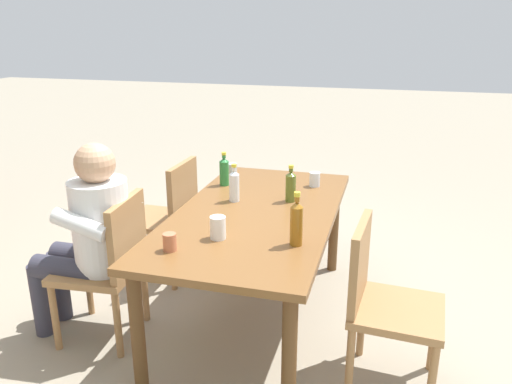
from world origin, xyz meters
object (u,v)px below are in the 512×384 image
(bottle_amber, at_px, (296,222))
(cup_steel, at_px, (232,170))
(cup_glass, at_px, (315,179))
(backpack_by_far_side, at_px, (289,217))
(bottle_green, at_px, (224,171))
(chair_far_left, at_px, (110,261))
(cup_terracotta, at_px, (170,242))
(chair_near_left, at_px, (382,298))
(bottle_olive, at_px, (291,186))
(cup_white, at_px, (218,228))
(bottle_clear, at_px, (234,185))
(chair_far_right, at_px, (169,213))
(dining_table, at_px, (256,224))
(person_in_white_shirt, at_px, (90,233))

(bottle_amber, xyz_separation_m, cup_steel, (1.02, 0.66, -0.07))
(cup_glass, relative_size, backpack_by_far_side, 0.23)
(bottle_green, distance_m, backpack_by_far_side, 1.08)
(chair_far_left, height_order, cup_terracotta, chair_far_left)
(chair_near_left, xyz_separation_m, bottle_olive, (0.62, 0.60, 0.34))
(bottle_green, relative_size, cup_white, 1.94)
(bottle_clear, xyz_separation_m, cup_steel, (0.48, 0.17, -0.05))
(chair_far_right, relative_size, bottle_clear, 3.65)
(cup_glass, bearing_deg, dining_table, 155.81)
(chair_far_right, distance_m, cup_steel, 0.55)
(bottle_amber, relative_size, cup_steel, 2.72)
(cup_terracotta, height_order, cup_glass, cup_glass)
(dining_table, relative_size, cup_glass, 18.18)
(chair_far_right, xyz_separation_m, cup_steel, (0.22, -0.41, 0.29))
(chair_near_left, xyz_separation_m, backpack_by_far_side, (1.65, 0.81, -0.28))
(person_in_white_shirt, relative_size, bottle_green, 5.09)
(cup_glass, bearing_deg, cup_steel, 85.09)
(bottle_olive, bearing_deg, chair_far_right, 79.55)
(cup_glass, height_order, cup_steel, cup_steel)
(chair_far_right, relative_size, cup_terracotta, 9.85)
(cup_white, bearing_deg, dining_table, -11.01)
(chair_far_right, bearing_deg, bottle_olive, -100.45)
(bottle_green, xyz_separation_m, cup_steel, (0.19, 0.00, -0.05))
(chair_near_left, bearing_deg, bottle_olive, 43.93)
(chair_far_left, xyz_separation_m, bottle_amber, (-0.01, -1.07, 0.36))
(chair_near_left, bearing_deg, cup_white, 92.64)
(bottle_amber, height_order, bottle_green, bottle_amber)
(bottle_amber, xyz_separation_m, cup_glass, (0.97, 0.06, -0.07))
(person_in_white_shirt, distance_m, cup_terracotta, 0.66)
(person_in_white_shirt, bearing_deg, bottle_olive, -58.60)
(dining_table, distance_m, chair_far_right, 0.87)
(bottle_olive, bearing_deg, chair_far_left, 124.07)
(bottle_clear, xyz_separation_m, bottle_green, (0.29, 0.16, -0.00))
(backpack_by_far_side, bearing_deg, cup_steel, 155.36)
(chair_far_left, xyz_separation_m, bottle_green, (0.82, -0.41, 0.34))
(chair_near_left, height_order, bottle_amber, bottle_amber)
(chair_far_right, bearing_deg, bottle_clear, -113.93)
(chair_far_left, xyz_separation_m, cup_white, (-0.04, -0.67, 0.30))
(bottle_amber, relative_size, cup_glass, 2.86)
(dining_table, relative_size, cup_white, 14.81)
(chair_far_right, distance_m, bottle_clear, 0.72)
(dining_table, height_order, bottle_amber, bottle_amber)
(bottle_olive, bearing_deg, bottle_clear, 104.54)
(person_in_white_shirt, distance_m, backpack_by_far_side, 1.90)
(bottle_amber, xyz_separation_m, bottle_green, (0.83, 0.66, -0.02))
(chair_far_right, distance_m, backpack_by_far_side, 1.15)
(chair_far_right, height_order, cup_terracotta, chair_far_right)
(dining_table, xyz_separation_m, chair_near_left, (-0.39, -0.76, -0.16))
(chair_near_left, distance_m, backpack_by_far_side, 1.86)
(dining_table, xyz_separation_m, chair_far_right, (0.40, 0.76, -0.16))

